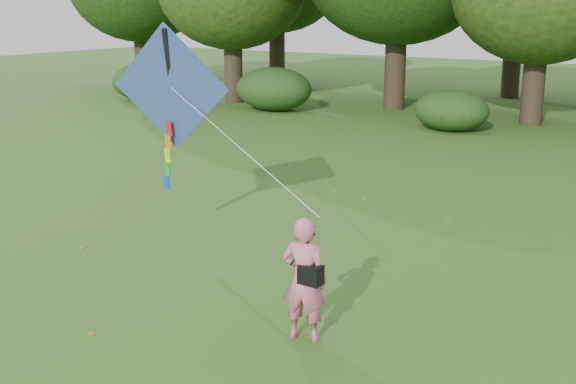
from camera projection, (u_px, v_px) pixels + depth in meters
The scene contains 6 objects.
ground at pixel (271, 346), 9.47m from camera, with size 100.00×100.00×0.00m, color #265114.
man_kite_flyer at pixel (304, 279), 9.45m from camera, with size 0.62×0.41×1.70m, color #E36B86.
crossbody_bag at pixel (310, 274), 9.33m from camera, with size 0.43×0.20×0.69m.
flying_kite at pixel (171, 90), 13.11m from camera, with size 5.73×2.70×3.11m.
shrub_band at pixel (552, 112), 23.91m from camera, with size 39.15×3.22×1.88m.
fallen_leaves at pixel (419, 248), 13.24m from camera, with size 11.33×11.99×0.01m.
Camera 1 is at (4.90, -7.13, 4.35)m, focal length 45.00 mm.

